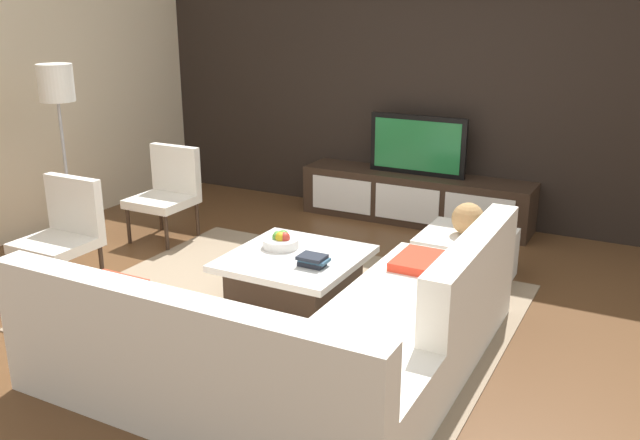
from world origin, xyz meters
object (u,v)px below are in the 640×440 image
Objects in this scene: accent_chair_near at (65,228)px; coffee_table at (295,278)px; television at (417,145)px; book_stack at (313,260)px; sectional_couch at (305,340)px; floor_lamp at (57,96)px; decorative_ball at (468,219)px; accent_chair_far at (168,188)px; media_console at (415,198)px; ottoman at (465,258)px; fruit_bowl at (281,241)px.

coffee_table is at bearing 20.60° from accent_chair_near.
television is 2.45m from book_stack.
sectional_couch is 2.40m from accent_chair_near.
decorative_ball is (3.43, 0.88, -0.85)m from floor_lamp.
accent_chair_far is at bearing 144.89° from sectional_couch.
accent_chair_far is at bearing 45.72° from floor_lamp.
accent_chair_near is (-2.36, 0.39, 0.21)m from sectional_couch.
media_console is 0.55m from television.
book_stack reaches higher than coffee_table.
television is at bearing 87.51° from coffee_table.
accent_chair_near reaches higher than book_stack.
sectional_couch reaches higher than ottoman.
ottoman is 2.70× the size of decorative_ball.
coffee_table is (-0.10, -2.30, -0.60)m from television.
ottoman is (3.43, 0.88, -1.18)m from floor_lamp.
television is (-0.00, 0.00, 0.55)m from media_console.
book_stack is at bearing -29.51° from fruit_bowl.
media_console is 2.42× the size of coffee_table.
fruit_bowl is 1.76m from accent_chair_far.
fruit_bowl reaches higher than coffee_table.
book_stack is (2.03, -0.88, -0.06)m from accent_chair_far.
book_stack is at bearing -27.56° from accent_chair_far.
ottoman is at bearing 0.85° from accent_chair_far.
television is 1.69m from ottoman.
decorative_ball is (0.00, 0.00, 0.33)m from ottoman.
fruit_bowl is at bearing -142.74° from ottoman.
book_stack is at bearing -5.25° from floor_lamp.
decorative_ball reaches higher than coffee_table.
floor_lamp is at bearing 177.20° from coffee_table.
accent_chair_near is 4.20× the size of book_stack.
media_console is 2.71× the size of accent_chair_near.
accent_chair_far is (-2.42, 1.70, 0.21)m from sectional_couch.
floor_lamp is (-2.53, -2.18, 1.13)m from media_console.
decorative_ball is at bearing 32.38° from accent_chair_near.
media_console is 1.42× the size of floor_lamp.
accent_chair_near is 1.31m from accent_chair_far.
television reaches higher than accent_chair_near.
decorative_ball reaches higher than ottoman.
sectional_couch is 2.45× the size of coffee_table.
fruit_bowl is at bearing 150.76° from coffee_table.
ottoman is 0.33m from decorative_ball.
sectional_couch is at bearing -101.36° from decorative_ball.
fruit_bowl is at bearing -0.48° from floor_lamp.
coffee_table is 0.31m from fruit_bowl.
sectional_couch is 9.23× the size of decorative_ball.
fruit_bowl is at bearing 150.49° from book_stack.
floor_lamp is at bearing 160.57° from sectional_couch.
decorative_ball reaches higher than media_console.
media_console is 3.29m from sectional_couch.
book_stack is (-0.79, -1.13, -0.11)m from decorative_ball.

